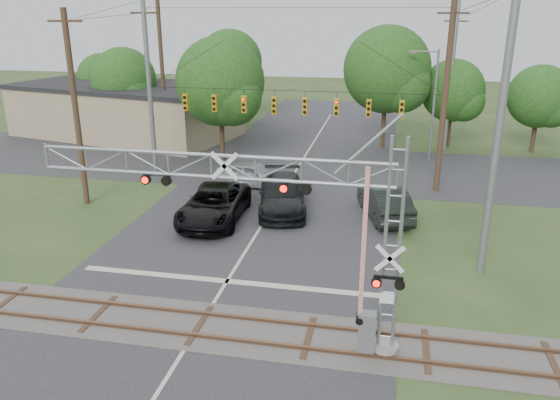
% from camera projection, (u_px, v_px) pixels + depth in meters
% --- Properties ---
extents(ground, '(160.00, 160.00, 0.00)m').
position_uv_depth(ground, '(179.00, 359.00, 17.96)').
color(ground, '#2E401D').
rests_on(ground, ground).
extents(road_main, '(14.00, 90.00, 0.02)m').
position_uv_depth(road_main, '(253.00, 240.00, 27.22)').
color(road_main, '#28282A').
rests_on(road_main, ground).
extents(road_cross, '(90.00, 12.00, 0.02)m').
position_uv_depth(road_cross, '(299.00, 166.00, 40.18)').
color(road_cross, '#28282A').
rests_on(road_cross, ground).
extents(railroad_track, '(90.00, 3.20, 0.17)m').
position_uv_depth(railroad_track, '(199.00, 325.00, 19.80)').
color(railroad_track, '#4E4943').
rests_on(railroad_track, ground).
extents(crossing_gantry, '(12.18, 0.95, 7.40)m').
position_uv_depth(crossing_gantry, '(281.00, 216.00, 17.38)').
color(crossing_gantry, gray).
rests_on(crossing_gantry, ground).
extents(traffic_signal_span, '(19.34, 0.36, 11.50)m').
position_uv_depth(traffic_signal_span, '(303.00, 98.00, 34.47)').
color(traffic_signal_span, slate).
rests_on(traffic_signal_span, ground).
extents(pickup_black, '(3.31, 6.66, 1.81)m').
position_uv_depth(pickup_black, '(214.00, 204.00, 29.53)').
color(pickup_black, black).
rests_on(pickup_black, ground).
extents(car_dark, '(3.76, 6.76, 1.85)m').
position_uv_depth(car_dark, '(282.00, 195.00, 31.06)').
color(car_dark, black).
rests_on(car_dark, ground).
extents(sedan_silver, '(4.90, 2.40, 1.61)m').
position_uv_depth(sedan_silver, '(253.00, 174.00, 35.28)').
color(sedan_silver, '#96989C').
rests_on(sedan_silver, ground).
extents(suv_dark, '(3.38, 5.76, 1.79)m').
position_uv_depth(suv_dark, '(385.00, 202.00, 29.99)').
color(suv_dark, black).
rests_on(suv_dark, ground).
extents(commercial_building, '(21.43, 14.19, 4.61)m').
position_uv_depth(commercial_building, '(126.00, 110.00, 49.48)').
color(commercial_building, tan).
rests_on(commercial_building, ground).
extents(streetlight, '(2.19, 0.23, 8.22)m').
position_uv_depth(streetlight, '(432.00, 99.00, 40.45)').
color(streetlight, slate).
rests_on(streetlight, ground).
extents(utility_poles, '(25.56, 27.63, 13.37)m').
position_uv_depth(utility_poles, '(328.00, 83.00, 37.49)').
color(utility_poles, '#3C241B').
rests_on(utility_poles, ground).
extents(treeline, '(51.30, 23.78, 9.85)m').
position_uv_depth(treeline, '(306.00, 79.00, 45.20)').
color(treeline, '#3A2B1A').
rests_on(treeline, ground).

